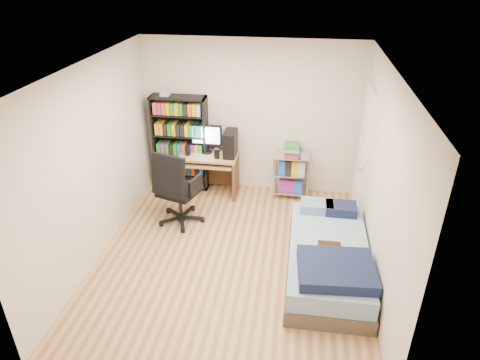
% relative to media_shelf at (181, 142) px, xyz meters
% --- Properties ---
extents(room, '(3.58, 4.08, 2.58)m').
position_rel_media_shelf_xyz_m(room, '(1.16, -1.84, 0.43)').
color(room, tan).
rests_on(room, ground).
extents(media_shelf, '(0.90, 0.30, 1.67)m').
position_rel_media_shelf_xyz_m(media_shelf, '(0.00, 0.00, 0.00)').
color(media_shelf, black).
rests_on(media_shelf, room).
extents(computer_desk, '(0.93, 0.54, 1.18)m').
position_rel_media_shelf_xyz_m(computer_desk, '(0.60, -0.13, -0.19)').
color(computer_desk, tan).
rests_on(computer_desk, room).
extents(office_chair, '(0.87, 0.87, 1.17)m').
position_rel_media_shelf_xyz_m(office_chair, '(0.24, -1.13, -0.45)').
color(office_chair, black).
rests_on(office_chair, room).
extents(wire_cart, '(0.57, 0.42, 0.91)m').
position_rel_media_shelf_xyz_m(wire_cart, '(1.86, -0.06, -0.23)').
color(wire_cart, silver).
rests_on(wire_cart, room).
extents(bed, '(0.99, 1.97, 0.56)m').
position_rel_media_shelf_xyz_m(bed, '(2.40, -2.01, -0.57)').
color(bed, brown).
rests_on(bed, room).
extents(door, '(0.12, 0.80, 2.00)m').
position_rel_media_shelf_xyz_m(door, '(2.88, -0.49, 0.18)').
color(door, white).
rests_on(door, room).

